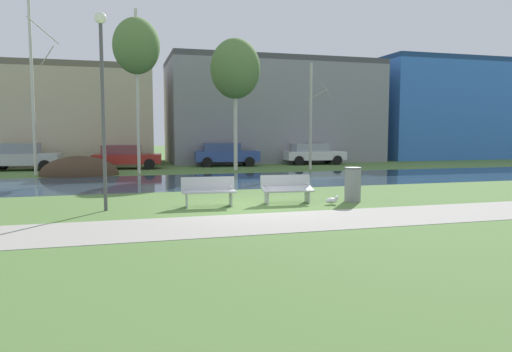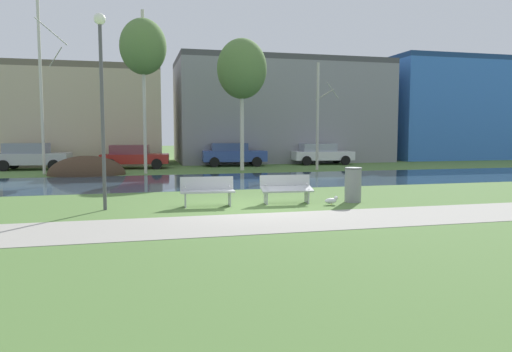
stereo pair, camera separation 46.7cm
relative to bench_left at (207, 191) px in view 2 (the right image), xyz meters
name	(u,v)px [view 2 (the right image)]	position (x,y,z in m)	size (l,w,h in m)	color
ground_plane	(205,177)	(1.23, 9.43, -0.47)	(120.00, 120.00, 0.00)	#517538
paved_path_strip	(274,222)	(1.23, -2.93, -0.47)	(60.00, 2.59, 0.01)	#9E998E
river_band	(211,181)	(1.23, 7.42, -0.47)	(80.00, 7.20, 0.01)	#2D475B
soil_mound	(87,175)	(-4.59, 12.03, -0.47)	(3.92, 2.67, 2.02)	#423021
bench_left	(207,191)	(0.00, 0.00, 0.00)	(1.63, 0.66, 0.87)	#B2B5B7
bench_right	(286,188)	(2.46, 0.00, 0.00)	(1.63, 0.66, 0.87)	#B2B5B7
trash_bin	(353,184)	(4.60, -0.25, 0.09)	(0.54, 0.54, 1.09)	gray
seagull	(331,200)	(3.70, -0.64, -0.34)	(0.46, 0.17, 0.27)	white
streetlamp	(101,80)	(-2.92, 0.04, 3.16)	(0.32, 0.32, 5.46)	#4C4C51
birch_far_left	(41,82)	(-6.77, 12.89, 4.36)	(1.47, 2.49, 9.47)	beige
birch_left	(143,47)	(-1.60, 12.19, 6.22)	(2.44, 2.44, 8.62)	beige
birch_center_left	(242,69)	(3.95, 13.17, 5.38)	(2.88, 2.88, 7.61)	beige
birch_center	(318,115)	(8.42, 12.47, 2.76)	(1.39, 2.27, 6.29)	#BCB7A8
parked_van_nearest_silver	(31,156)	(-8.14, 16.50, 0.35)	(4.29, 2.22, 1.59)	#B2B5BC
parked_sedan_second_red	(134,156)	(-2.25, 16.15, 0.29)	(4.20, 2.39, 1.46)	maroon
parked_hatch_third_blue	(233,154)	(4.12, 16.77, 0.33)	(4.30, 2.27, 1.52)	#2D4793
parked_wagon_fourth_white	(321,153)	(10.39, 16.91, 0.30)	(4.29, 2.38, 1.46)	silver
building_beige_block	(56,116)	(-7.57, 22.42, 2.89)	(14.28, 8.67, 6.72)	#BCAD8E
building_grey_warehouse	(281,112)	(8.87, 21.59, 3.38)	(15.94, 7.60, 7.70)	gray
building_blue_store	(468,110)	(26.73, 22.76, 3.72)	(17.31, 9.01, 8.39)	#3870C6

